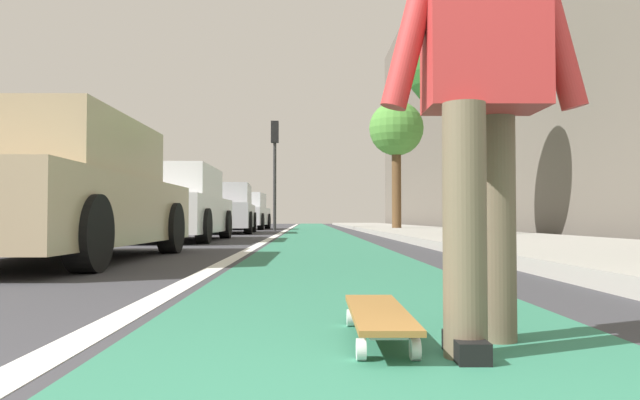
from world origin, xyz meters
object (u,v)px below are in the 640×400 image
parked_car_mid (174,206)px  parked_car_far (223,210)px  skateboard (378,315)px  parked_car_near (54,193)px  skater_person (483,76)px  traffic_light (275,155)px  street_tree_mid (452,66)px  parked_car_end (243,212)px  street_tree_far (396,131)px

parked_car_mid → parked_car_far: bearing=-0.8°
skateboard → parked_car_near: bearing=35.2°
skater_person → traffic_light: size_ratio=0.40×
skater_person → street_tree_mid: size_ratio=0.35×
skater_person → parked_car_end: 22.95m
parked_car_near → skater_person: bearing=-142.7°
street_tree_mid → parked_car_mid: bearing=92.6°
parked_car_mid → parked_car_end: 12.70m
skateboard → skater_person: 0.92m
traffic_light → street_tree_mid: street_tree_mid is taller
skateboard → street_tree_far: (18.04, -2.74, 3.33)m
parked_car_far → parked_car_end: size_ratio=1.07×
parked_car_mid → street_tree_mid: size_ratio=0.97×
parked_car_near → street_tree_far: (13.90, -5.66, 2.70)m
traffic_light → street_tree_far: (-1.90, -4.23, 0.61)m
traffic_light → street_tree_far: 4.68m
street_tree_mid → street_tree_far: 7.92m
parked_car_near → parked_car_end: 18.42m
skater_person → parked_car_end: size_ratio=0.38×
skater_person → skateboard: bearing=66.7°
traffic_light → street_tree_far: street_tree_far is taller
traffic_light → parked_car_end: bearing=28.8°
parked_car_near → parked_car_far: 12.03m
skater_person → parked_car_far: size_ratio=0.35×
skater_person → street_tree_far: 18.51m
street_tree_far → street_tree_mid: bearing=180.0°
skater_person → street_tree_mid: bearing=-13.1°
parked_car_mid → parked_car_far: (6.31, -0.09, 0.01)m
parked_car_end → parked_car_far: bearing=-179.3°
skater_person → parked_car_mid: skater_person is taller
skateboard → traffic_light: (19.94, 1.49, 2.72)m
parked_car_far → traffic_light: (3.77, -1.37, 2.10)m
skateboard → parked_car_end: bearing=7.4°
parked_car_near → parked_car_mid: bearing=0.3°
skater_person → parked_car_far: bearing=11.1°
street_tree_mid → street_tree_far: size_ratio=1.05×
skateboard → parked_car_far: bearing=10.0°
parked_car_near → parked_car_far: same height
traffic_light → street_tree_mid: bearing=-156.7°
parked_car_end → traffic_light: size_ratio=1.06×
parked_car_end → street_tree_far: size_ratio=0.97×
parked_car_mid → parked_car_end: parked_car_end is taller
parked_car_near → street_tree_mid: bearing=-43.4°
parked_car_far → parked_car_mid: bearing=179.2°
parked_car_near → street_tree_far: bearing=-22.1°
skater_person → street_tree_mid: street_tree_mid is taller
skateboard → parked_car_mid: bearing=16.6°
parked_car_end → traffic_light: traffic_light is taller
skater_person → parked_car_end: bearing=8.2°
skater_person → parked_car_end: (22.71, 3.28, -0.22)m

